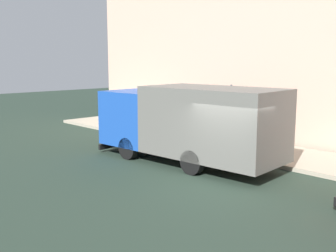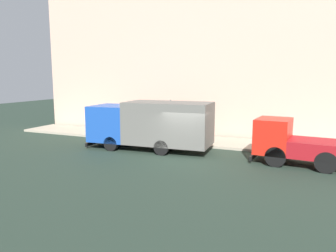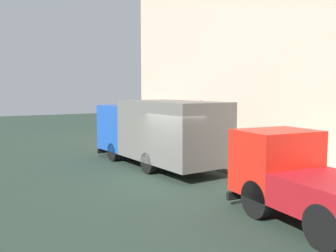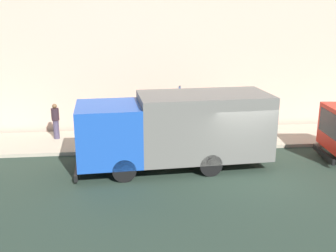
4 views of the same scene
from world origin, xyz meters
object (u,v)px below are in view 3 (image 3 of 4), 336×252
(large_utility_truck, at_px, (158,130))
(small_flatbed_truck, at_px, (310,182))
(pedestrian_third, at_px, (170,133))
(street_sign_post, at_px, (201,125))
(pedestrian_standing, at_px, (171,128))
(traffic_cone_orange, at_px, (159,142))
(pedestrian_walking, at_px, (176,132))

(large_utility_truck, height_order, small_flatbed_truck, large_utility_truck)
(pedestrian_third, relative_size, street_sign_post, 0.60)
(small_flatbed_truck, xyz_separation_m, pedestrian_standing, (4.04, 13.72, -0.05))
(pedestrian_standing, bearing_deg, traffic_cone_orange, 156.10)
(large_utility_truck, bearing_deg, street_sign_post, -15.43)
(pedestrian_walking, xyz_separation_m, traffic_cone_orange, (-0.91, 0.36, -0.56))
(pedestrian_standing, distance_m, pedestrian_third, 2.70)
(large_utility_truck, relative_size, pedestrian_walking, 4.78)
(large_utility_truck, height_order, pedestrian_third, large_utility_truck)
(small_flatbed_truck, distance_m, pedestrian_standing, 14.30)
(small_flatbed_truck, relative_size, pedestrian_standing, 3.20)
(pedestrian_walking, relative_size, street_sign_post, 0.58)
(pedestrian_standing, distance_m, street_sign_post, 6.05)
(traffic_cone_orange, bearing_deg, street_sign_post, -90.64)
(pedestrian_walking, bearing_deg, street_sign_post, 47.50)
(pedestrian_walking, xyz_separation_m, pedestrian_standing, (0.84, 1.93, 0.04))
(street_sign_post, bearing_deg, small_flatbed_truck, -105.66)
(pedestrian_walking, height_order, traffic_cone_orange, pedestrian_walking)
(pedestrian_walking, relative_size, pedestrian_third, 0.98)
(street_sign_post, bearing_deg, traffic_cone_orange, 89.36)
(pedestrian_standing, relative_size, traffic_cone_orange, 2.79)
(large_utility_truck, bearing_deg, pedestrian_walking, 44.76)
(small_flatbed_truck, distance_m, street_sign_post, 8.32)
(small_flatbed_truck, distance_m, traffic_cone_orange, 12.37)
(traffic_cone_orange, xyz_separation_m, street_sign_post, (-0.05, -4.16, 1.33))
(small_flatbed_truck, bearing_deg, traffic_cone_orange, 84.31)
(pedestrian_walking, bearing_deg, large_utility_truck, 19.90)
(pedestrian_third, height_order, street_sign_post, street_sign_post)
(pedestrian_walking, relative_size, traffic_cone_orange, 2.65)
(traffic_cone_orange, bearing_deg, pedestrian_standing, 41.98)
(small_flatbed_truck, relative_size, street_sign_post, 1.97)
(large_utility_truck, height_order, street_sign_post, large_utility_truck)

